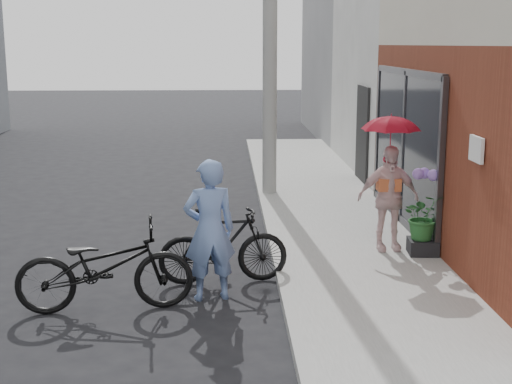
{
  "coord_description": "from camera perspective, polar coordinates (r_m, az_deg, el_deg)",
  "views": [
    {
      "loc": [
        0.24,
        -7.9,
        3.02
      ],
      "look_at": [
        0.63,
        1.32,
        1.1
      ],
      "focal_mm": 50.0,
      "sensor_mm": 36.0,
      "label": 1
    }
  ],
  "objects": [
    {
      "name": "planter",
      "position": [
        10.32,
        13.19,
        -4.27
      ],
      "size": [
        0.43,
        0.43,
        0.21
      ],
      "primitive_type": "cube",
      "rotation": [
        0.0,
        0.0,
        -0.08
      ],
      "color": "black",
      "rests_on": "sidewalk"
    },
    {
      "name": "officer",
      "position": [
        8.48,
        -3.73,
        -3.06
      ],
      "size": [
        0.7,
        0.54,
        1.71
      ],
      "primitive_type": "imported",
      "rotation": [
        0.0,
        0.0,
        3.37
      ],
      "color": "#6C88C1",
      "rests_on": "ground"
    },
    {
      "name": "ground",
      "position": [
        8.46,
        -3.97,
        -9.18
      ],
      "size": [
        80.0,
        80.0,
        0.0
      ],
      "primitive_type": "plane",
      "color": "black",
      "rests_on": "ground"
    },
    {
      "name": "sidewalk",
      "position": [
        10.5,
        7.88,
        -4.73
      ],
      "size": [
        2.2,
        24.0,
        0.12
      ],
      "primitive_type": "cube",
      "color": "gray",
      "rests_on": "ground"
    },
    {
      "name": "parasol",
      "position": [
        10.12,
        10.76,
        5.64
      ],
      "size": [
        0.79,
        0.79,
        0.69
      ],
      "primitive_type": "imported",
      "color": "red",
      "rests_on": "kimono_woman"
    },
    {
      "name": "east_building_far",
      "position": [
        24.9,
        14.14,
        12.53
      ],
      "size": [
        8.0,
        8.0,
        7.0
      ],
      "primitive_type": "cube",
      "color": "slate",
      "rests_on": "ground"
    },
    {
      "name": "curb",
      "position": [
        10.36,
        1.53,
        -4.85
      ],
      "size": [
        0.12,
        24.0,
        0.12
      ],
      "primitive_type": "cube",
      "color": "#9E9E99",
      "rests_on": "ground"
    },
    {
      "name": "kimono_woman",
      "position": [
        10.29,
        10.53,
        -0.48
      ],
      "size": [
        0.91,
        0.42,
        1.51
      ],
      "primitive_type": "imported",
      "rotation": [
        0.0,
        0.0,
        0.06
      ],
      "color": "beige",
      "rests_on": "sidewalk"
    },
    {
      "name": "utility_pole",
      "position": [
        13.94,
        1.13,
        13.74
      ],
      "size": [
        0.28,
        0.28,
        7.0
      ],
      "primitive_type": "cylinder",
      "color": "#9E9E99",
      "rests_on": "ground"
    },
    {
      "name": "bike_left",
      "position": [
        8.36,
        -12.01,
        -5.87
      ],
      "size": [
        2.08,
        0.94,
        1.05
      ],
      "primitive_type": "imported",
      "rotation": [
        0.0,
        0.0,
        1.69
      ],
      "color": "black",
      "rests_on": "ground"
    },
    {
      "name": "bike_right",
      "position": [
        9.13,
        -2.63,
        -4.29
      ],
      "size": [
        1.7,
        0.65,
        1.0
      ],
      "primitive_type": "imported",
      "rotation": [
        0.0,
        0.0,
        1.68
      ],
      "color": "black",
      "rests_on": "ground"
    },
    {
      "name": "potted_plant",
      "position": [
        10.21,
        13.31,
        -1.92
      ],
      "size": [
        0.6,
        0.52,
        0.66
      ],
      "primitive_type": "imported",
      "color": "#265F29",
      "rests_on": "planter"
    }
  ]
}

